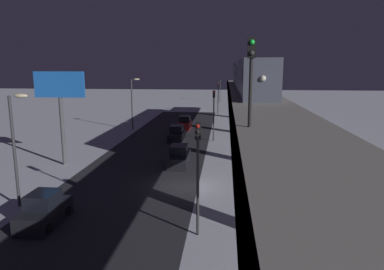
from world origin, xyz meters
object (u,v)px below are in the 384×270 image
(sedan_red, at_px, (185,123))
(commercial_billboard, at_px, (60,94))
(sedan_black, at_px, (44,211))
(sedan_black_3, at_px, (179,157))
(traffic_light_near, at_px, (198,163))
(rail_signal, at_px, (251,67))
(sedan_black_4, at_px, (177,134))
(traffic_light_mid, at_px, (214,108))
(subway_train, at_px, (248,74))
(traffic_light_far, at_px, (218,93))
(traffic_light_distant, at_px, (220,86))

(sedan_red, height_order, commercial_billboard, commercial_billboard)
(sedan_black, distance_m, sedan_black_3, 15.05)
(sedan_black, height_order, traffic_light_near, traffic_light_near)
(rail_signal, distance_m, commercial_billboard, 22.95)
(sedan_black_4, bearing_deg, traffic_light_mid, 3.43)
(sedan_black_4, relative_size, commercial_billboard, 0.48)
(subway_train, xyz_separation_m, traffic_light_mid, (4.20, 0.98, -4.19))
(sedan_red, xyz_separation_m, traffic_light_near, (-4.70, 34.72, 3.40))
(sedan_black, relative_size, sedan_black_3, 0.92)
(sedan_black_3, xyz_separation_m, traffic_light_far, (-2.90, -37.75, 3.40))
(sedan_black, xyz_separation_m, commercial_billboard, (4.69, -12.85, 6.04))
(sedan_black_3, distance_m, sedan_black_4, 11.63)
(rail_signal, height_order, traffic_light_mid, rail_signal)
(sedan_black_3, height_order, commercial_billboard, commercial_billboard)
(traffic_light_near, height_order, traffic_light_mid, same)
(rail_signal, distance_m, sedan_black, 14.88)
(subway_train, xyz_separation_m, sedan_black_3, (7.10, 12.75, -7.58))
(rail_signal, relative_size, traffic_light_near, 0.62)
(sedan_red, distance_m, sedan_black_3, 20.58)
(sedan_red, height_order, traffic_light_distant, traffic_light_distant)
(sedan_black_4, height_order, traffic_light_near, traffic_light_near)
(sedan_red, xyz_separation_m, traffic_light_far, (-4.70, -17.24, 3.40))
(rail_signal, bearing_deg, sedan_red, -78.93)
(sedan_black_3, relative_size, sedan_black_4, 1.02)
(commercial_billboard, bearing_deg, traffic_light_distant, -102.24)
(traffic_light_mid, distance_m, traffic_light_far, 25.98)
(subway_train, relative_size, sedan_black, 9.17)
(traffic_light_distant, relative_size, commercial_billboard, 0.72)
(sedan_red, distance_m, traffic_light_far, 18.19)
(sedan_black, bearing_deg, subway_train, -117.10)
(commercial_billboard, bearing_deg, traffic_light_mid, -138.13)
(subway_train, distance_m, sedan_black_4, 11.76)
(sedan_black, xyz_separation_m, sedan_black_4, (-4.60, -25.11, 0.01))
(sedan_black, relative_size, sedan_red, 0.87)
(sedan_black, relative_size, sedan_black_4, 0.95)
(sedan_black, relative_size, traffic_light_near, 0.63)
(sedan_black_3, bearing_deg, traffic_light_far, 85.61)
(sedan_red, bearing_deg, rail_signal, -78.93)
(subway_train, relative_size, traffic_light_mid, 5.76)
(rail_signal, relative_size, sedan_black_3, 0.92)
(traffic_light_near, bearing_deg, commercial_billboard, -43.84)
(sedan_black, distance_m, traffic_light_near, 9.92)
(traffic_light_far, bearing_deg, traffic_light_near, 90.00)
(sedan_black, bearing_deg, traffic_light_far, -100.26)
(traffic_light_far, bearing_deg, sedan_black_3, 85.61)
(rail_signal, xyz_separation_m, traffic_light_near, (2.54, -2.28, -5.13))
(sedan_black_3, xyz_separation_m, traffic_light_distant, (-2.90, -63.73, 3.40))
(sedan_black, relative_size, traffic_light_mid, 0.63)
(sedan_black_4, distance_m, commercial_billboard, 16.53)
(sedan_black_4, bearing_deg, sedan_red, 90.00)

